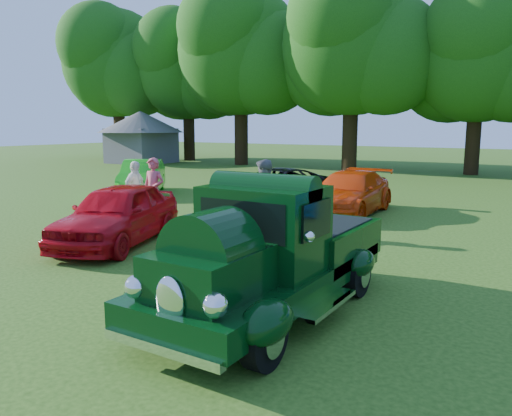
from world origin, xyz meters
The scene contains 11 objects.
ground centered at (0.00, 0.00, 0.00)m, with size 120.00×120.00×0.00m, color #244610.
hero_pickup centered at (1.85, -0.37, 0.86)m, with size 2.35×5.05×1.97m.
red_convertible centered at (-3.53, 1.50, 0.73)m, with size 1.73×4.31×1.47m, color #B80711.
back_car_lime centered at (-9.45, 8.33, 0.71)m, with size 1.50×4.31×1.42m, color #18AD17.
back_car_black centered at (-3.28, 8.70, 0.66)m, with size 2.17×4.71×1.31m, color black.
back_car_orange centered at (-0.32, 8.32, 0.68)m, with size 1.91×4.71×1.37m, color red.
spectator_pink centered at (-4.54, 3.83, 0.96)m, with size 0.70×0.46×1.92m, color #BC4D5B.
spectator_grey centered at (-1.10, 4.30, 0.99)m, with size 0.96×0.75×1.98m, color slate.
spectator_white centered at (-5.57, 4.10, 0.89)m, with size 1.04×0.43×1.77m, color white.
gazebo centered at (-22.00, 21.00, 2.40)m, with size 6.40×6.40×3.90m.
tree_line centered at (-3.21, 23.97, 7.31)m, with size 62.36×10.54×12.38m.
Camera 1 is at (5.56, -6.77, 2.85)m, focal length 35.00 mm.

